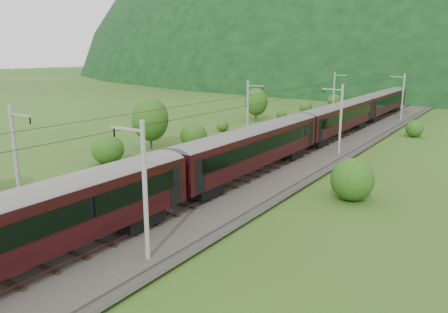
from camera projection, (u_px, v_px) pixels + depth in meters
The scene contains 14 objects.
ground at pixel (78, 238), 28.40m from camera, with size 600.00×600.00×0.00m, color #324A17.
railbed at pixel (177, 195), 36.46m from camera, with size 14.00×220.00×0.30m, color #38332D.
track_left at pixel (155, 188), 37.70m from camera, with size 2.40×220.00×0.27m.
track_right at pixel (200, 198), 35.11m from camera, with size 2.40×220.00×0.27m.
catenary_left at pixel (248, 110), 56.57m from camera, with size 2.54×192.28×8.00m.
catenary_right at pixel (340, 118), 49.96m from camera, with size 2.54×192.28×8.00m.
overhead_wires at pixel (174, 113), 34.85m from camera, with size 4.83×198.00×0.03m.
mountain_ridge at pixel (298, 68), 336.00m from camera, with size 336.00×280.00×132.00m, color black.
train at pixel (303, 124), 50.62m from camera, with size 3.13×148.59×5.45m.
hazard_post_near at pixel (340, 121), 69.65m from camera, with size 0.17×0.17×1.64m, color red.
hazard_post_far at pixel (294, 141), 54.53m from camera, with size 0.16×0.16×1.52m, color red.
signal at pixel (316, 119), 69.52m from camera, with size 0.22×0.22×1.98m.
vegetation_left at pixel (54, 153), 41.39m from camera, with size 8.69×145.71×6.51m.
vegetation_right at pixel (195, 299), 18.75m from camera, with size 4.48×94.84×3.15m.
Camera 1 is at (22.55, -16.69, 11.76)m, focal length 35.00 mm.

